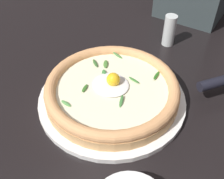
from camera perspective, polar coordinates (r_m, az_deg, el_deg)
The scene contains 4 objects.
ground_plane at distance 0.59m, azimuth 1.55°, elevation -3.60°, with size 2.40×2.40×0.03m, color black.
pizza_plate at distance 0.58m, azimuth 0.00°, elevation -1.87°, with size 0.31×0.31×0.01m, color white.
pizza at distance 0.56m, azimuth -0.00°, elevation 0.05°, with size 0.28×0.28×0.05m.
pepper_shaker at distance 0.75m, azimuth 12.05°, elevation 12.13°, with size 0.03×0.03×0.08m, color silver.
Camera 1 is at (0.26, -0.31, 0.42)m, focal length 43.21 mm.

